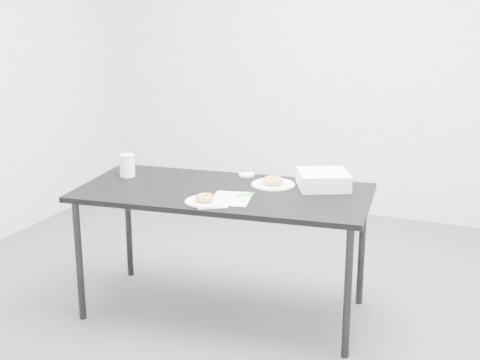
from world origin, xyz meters
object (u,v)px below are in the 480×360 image
at_px(donut_near, 206,198).
at_px(plate_near, 206,201).
at_px(bakery_box, 323,180).
at_px(donut_far, 273,181).
at_px(coffee_cup, 127,166).
at_px(scorecard, 231,199).
at_px(plate_far, 273,185).
at_px(table, 224,200).
at_px(pen, 246,194).

bearing_deg(donut_near, plate_near, 180.00).
bearing_deg(bakery_box, donut_far, 167.18).
height_order(coffee_cup, bakery_box, coffee_cup).
distance_m(scorecard, bakery_box, 0.57).
xyz_separation_m(scorecard, plate_near, (-0.10, -0.12, 0.00)).
bearing_deg(plate_far, table, -137.98).
distance_m(table, pen, 0.18).
height_order(plate_near, coffee_cup, coffee_cup).
distance_m(table, donut_near, 0.26).
height_order(donut_far, coffee_cup, coffee_cup).
bearing_deg(donut_far, coffee_cup, -169.58).
relative_size(pen, donut_near, 1.16).
distance_m(plate_far, donut_far, 0.02).
bearing_deg(table, donut_near, -94.94).
relative_size(plate_far, coffee_cup, 1.87).
height_order(scorecard, pen, pen).
relative_size(plate_near, plate_far, 0.87).
xyz_separation_m(plate_near, donut_far, (0.22, 0.46, 0.02)).
bearing_deg(scorecard, plate_far, 57.73).
bearing_deg(plate_near, donut_near, 0.00).
relative_size(scorecard, bakery_box, 0.94).
xyz_separation_m(plate_near, plate_far, (0.22, 0.46, -0.00)).
xyz_separation_m(table, donut_near, (0.01, -0.25, 0.08)).
relative_size(pen, plate_near, 0.55).
height_order(plate_far, bakery_box, bakery_box).
height_order(table, scorecard, scorecard).
relative_size(table, donut_far, 14.43).
xyz_separation_m(table, scorecard, (0.11, -0.14, 0.06)).
bearing_deg(plate_far, pen, -105.54).
bearing_deg(pen, table, 106.82).
bearing_deg(plate_far, plate_near, -115.74).
xyz_separation_m(plate_far, bakery_box, (0.28, 0.07, 0.04)).
bearing_deg(pen, plate_far, 18.78).
height_order(table, donut_far, donut_far).
relative_size(scorecard, coffee_cup, 1.92).
xyz_separation_m(scorecard, plate_far, (0.12, 0.34, 0.00)).
bearing_deg(table, bakery_box, 21.42).
bearing_deg(scorecard, plate_near, -143.16).
height_order(table, bakery_box, bakery_box).
xyz_separation_m(pen, coffee_cup, (-0.82, 0.09, 0.06)).
relative_size(scorecard, donut_far, 2.19).
bearing_deg(donut_near, coffee_cup, 156.40).
height_order(scorecard, coffee_cup, coffee_cup).
height_order(plate_near, bakery_box, bakery_box).
distance_m(table, scorecard, 0.18).
distance_m(scorecard, pen, 0.10).
relative_size(plate_near, donut_far, 1.86).
xyz_separation_m(plate_near, coffee_cup, (-0.67, 0.29, 0.06)).
bearing_deg(bakery_box, donut_near, -159.84).
distance_m(pen, plate_near, 0.25).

